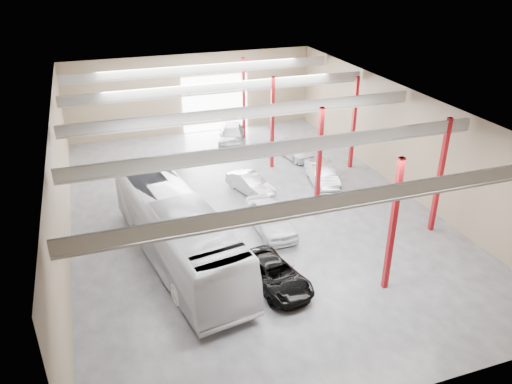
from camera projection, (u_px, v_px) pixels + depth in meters
depot_shell at (249, 134)px, 30.57m from camera, size 22.12×32.12×7.06m
coach_bus at (177, 230)px, 26.32m from camera, size 5.22×13.60×3.70m
black_sedan at (274, 275)px, 24.77m from camera, size 3.15×5.15×1.33m
car_row_a at (270, 218)px, 29.60m from camera, size 2.05×4.95×1.68m
car_row_b at (250, 184)px, 34.22m from camera, size 2.66×4.26×1.32m
car_row_c at (232, 135)px, 42.67m from camera, size 3.70×5.64×1.52m
car_right_near at (322, 174)px, 35.48m from camera, size 2.39×4.76×1.50m
car_right_far at (294, 149)px, 39.92m from camera, size 2.31×4.27×1.38m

